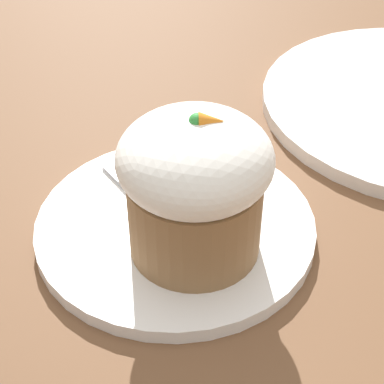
% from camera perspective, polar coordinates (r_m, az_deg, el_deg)
% --- Properties ---
extents(ground_plane, '(4.00, 4.00, 0.00)m').
position_cam_1_polar(ground_plane, '(0.47, -1.69, -3.56)').
color(ground_plane, brown).
extents(dessert_plate, '(0.20, 0.20, 0.01)m').
position_cam_1_polar(dessert_plate, '(0.46, -1.70, -3.07)').
color(dessert_plate, white).
rests_on(dessert_plate, ground_plane).
extents(carrot_cake, '(0.10, 0.10, 0.11)m').
position_cam_1_polar(carrot_cake, '(0.40, 0.00, 0.68)').
color(carrot_cake, olive).
rests_on(carrot_cake, dessert_plate).
extents(spoon, '(0.08, 0.10, 0.01)m').
position_cam_1_polar(spoon, '(0.46, -3.19, -2.02)').
color(spoon, '#B7B7BC').
rests_on(spoon, dessert_plate).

